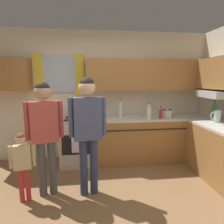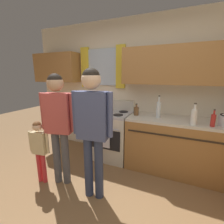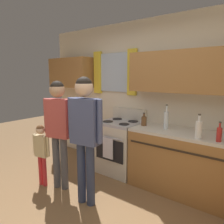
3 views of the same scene
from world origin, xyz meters
name	(u,v)px [view 2 (image 2 of 3)]	position (x,y,z in m)	size (l,w,h in m)	color
back_wall_unit	(141,82)	(0.07, 1.82, 1.46)	(4.60, 0.42, 2.60)	beige
stove_oven	(113,134)	(-0.39, 1.54, 0.47)	(0.67, 0.67, 1.10)	beige
bottle_milk_white	(194,117)	(0.96, 1.33, 1.02)	(0.08, 0.08, 0.31)	white
bottle_tall_clear	(158,109)	(0.44, 1.53, 1.04)	(0.07, 0.07, 0.37)	silver
bottle_sauce_red	(213,120)	(1.19, 1.34, 0.99)	(0.06, 0.06, 0.25)	red
bottle_squat_brown	(136,111)	(0.07, 1.54, 0.98)	(0.08, 0.08, 0.21)	brown
adult_holding_child	(58,117)	(-0.77, 0.53, 1.01)	(0.49, 0.24, 1.61)	#4C4C51
adult_in_plaid	(92,121)	(-0.19, 0.48, 1.05)	(0.51, 0.23, 1.67)	#2D3856
small_child	(39,145)	(-1.05, 0.41, 0.60)	(0.32, 0.13, 0.96)	red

